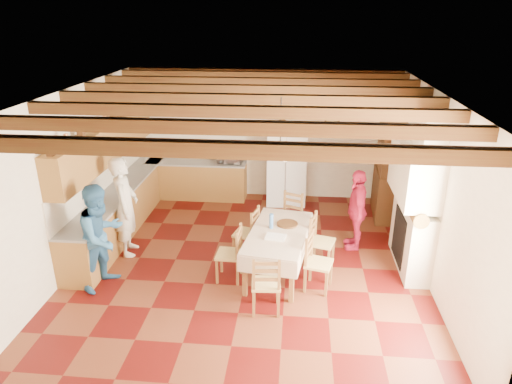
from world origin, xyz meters
TOP-DOWN VIEW (x-y plane):
  - floor at (0.00, 0.00)m, footprint 6.00×6.50m
  - ceiling at (0.00, 0.00)m, footprint 6.00×6.50m
  - wall_back at (0.00, 3.26)m, footprint 6.00×0.02m
  - wall_front at (0.00, -3.26)m, footprint 6.00×0.02m
  - wall_left at (-3.01, 0.00)m, footprint 0.02×6.50m
  - wall_right at (3.01, 0.00)m, footprint 0.02×6.50m
  - ceiling_beams at (0.00, 0.00)m, footprint 6.00×6.30m
  - lower_cabinets_left at (-2.70, 1.05)m, footprint 0.60×4.30m
  - lower_cabinets_back at (-1.55, 2.95)m, footprint 2.30×0.60m
  - countertop_left at (-2.70, 1.05)m, footprint 0.62×4.30m
  - countertop_back at (-1.55, 2.95)m, footprint 2.34×0.62m
  - backsplash_left at (-2.98, 1.05)m, footprint 0.03×4.30m
  - backsplash_back at (-1.55, 3.23)m, footprint 2.30×0.03m
  - upper_cabinets at (-2.83, 1.05)m, footprint 0.35×4.20m
  - fireplace at (2.72, 0.20)m, footprint 0.56×1.60m
  - wall_picture at (1.55, 3.23)m, footprint 0.34×0.03m
  - refrigerator at (0.55, 2.86)m, footprint 0.91×0.77m
  - hutch at (2.75, 2.33)m, footprint 0.62×1.32m
  - dining_table at (0.53, -0.25)m, footprint 1.16×1.89m
  - chandelier at (0.53, -0.25)m, footprint 0.47×0.47m
  - chair_left_near at (-0.27, -0.52)m, footprint 0.42×0.44m
  - chair_left_far at (-0.07, 0.26)m, footprint 0.49×0.50m
  - chair_right_near at (1.19, -0.68)m, footprint 0.49×0.51m
  - chair_right_far at (1.27, 0.04)m, footprint 0.50×0.51m
  - chair_end_near at (0.40, -1.33)m, footprint 0.45×0.43m
  - chair_end_far at (0.68, 0.93)m, footprint 0.54×0.53m
  - person_man at (-2.24, 0.20)m, footprint 0.56×0.74m
  - person_woman_blue at (-2.24, -0.86)m, footprint 0.93×1.03m
  - person_woman_red at (1.92, 0.80)m, footprint 0.39×0.91m
  - microwave at (-0.75, 2.95)m, footprint 0.58×0.40m
  - fridge_vase at (0.44, 2.86)m, footprint 0.30×0.30m

SIDE VIEW (x-z plane):
  - floor at x=0.00m, z-range -0.02..0.00m
  - lower_cabinets_left at x=-2.70m, z-range 0.00..0.86m
  - lower_cabinets_back at x=-1.55m, z-range 0.00..0.86m
  - chair_left_near at x=-0.27m, z-range 0.00..0.96m
  - chair_left_far at x=-0.07m, z-range 0.00..0.96m
  - chair_right_near at x=1.19m, z-range 0.00..0.96m
  - chair_right_far at x=1.27m, z-range 0.00..0.96m
  - chair_end_near at x=0.40m, z-range 0.00..0.96m
  - chair_end_far at x=0.68m, z-range 0.00..0.96m
  - dining_table at x=0.53m, z-range 0.31..1.09m
  - person_woman_red at x=1.92m, z-range 0.00..1.54m
  - person_woman_blue at x=-2.24m, z-range 0.00..1.74m
  - refrigerator at x=0.55m, z-range 0.00..1.75m
  - countertop_left at x=-2.70m, z-range 0.86..0.90m
  - countertop_back at x=-1.55m, z-range 0.86..0.90m
  - person_man at x=-2.24m, z-range 0.00..1.84m
  - microwave at x=-0.75m, z-range 0.90..1.22m
  - hutch at x=2.75m, z-range 0.00..2.34m
  - backsplash_left at x=-2.98m, z-range 0.90..1.50m
  - backsplash_back at x=-1.55m, z-range 0.90..1.50m
  - fireplace at x=2.72m, z-range 0.00..2.80m
  - wall_back at x=0.00m, z-range 0.00..3.00m
  - wall_front at x=0.00m, z-range 0.00..3.00m
  - wall_left at x=-3.01m, z-range 0.00..3.00m
  - wall_right at x=3.01m, z-range 0.00..3.00m
  - upper_cabinets at x=-2.83m, z-range 1.50..2.20m
  - wall_picture at x=1.55m, z-range 1.64..2.06m
  - fridge_vase at x=0.44m, z-range 1.75..2.04m
  - chandelier at x=0.53m, z-range 2.23..2.27m
  - ceiling_beams at x=0.00m, z-range 2.83..2.99m
  - ceiling at x=0.00m, z-range 3.00..3.02m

